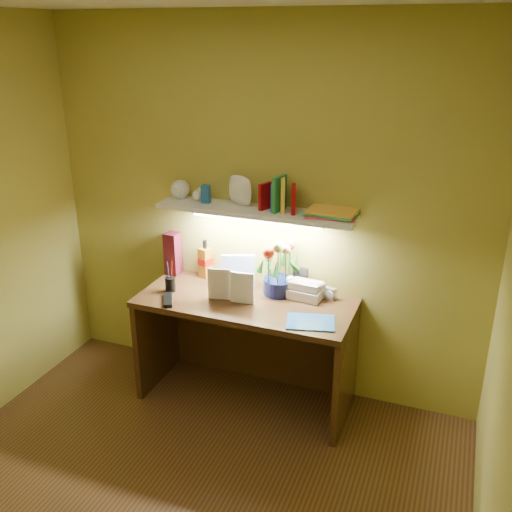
{
  "coord_description": "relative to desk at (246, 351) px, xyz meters",
  "views": [
    {
      "loc": [
        1.25,
        -1.87,
        2.37
      ],
      "look_at": [
        0.02,
        1.35,
        1.0
      ],
      "focal_mm": 40.0,
      "sensor_mm": 36.0,
      "label": 1
    }
  ],
  "objects": [
    {
      "name": "desk_book_a",
      "position": [
        -0.24,
        -0.06,
        0.48
      ],
      "size": [
        0.16,
        0.04,
        0.21
      ],
      "primitive_type": "imported",
      "rotation": [
        0.0,
        0.0,
        0.15
      ],
      "color": "silver",
      "rests_on": "desk"
    },
    {
      "name": "whisky_bottle",
      "position": [
        -0.4,
        0.25,
        0.51
      ],
      "size": [
        0.09,
        0.09,
        0.27
      ],
      "primitive_type": null,
      "rotation": [
        0.0,
        0.0,
        -0.34
      ],
      "color": "#A76713",
      "rests_on": "desk"
    },
    {
      "name": "tv_remote",
      "position": [
        -0.46,
        -0.19,
        0.39
      ],
      "size": [
        0.14,
        0.19,
        0.02
      ],
      "primitive_type": "cube",
      "rotation": [
        0.0,
        0.0,
        0.51
      ],
      "color": "black",
      "rests_on": "desk"
    },
    {
      "name": "wall_shelf",
      "position": [
        0.0,
        0.18,
        0.96
      ],
      "size": [
        1.3,
        0.29,
        0.25
      ],
      "color": "white",
      "rests_on": "ground"
    },
    {
      "name": "whisky_box",
      "position": [
        -0.64,
        0.23,
        0.53
      ],
      "size": [
        0.11,
        0.11,
        0.3
      ],
      "primitive_type": "cube",
      "rotation": [
        0.0,
        0.0,
        -0.09
      ],
      "color": "#54131F",
      "rests_on": "desk"
    },
    {
      "name": "flower_bouquet",
      "position": [
        0.17,
        0.18,
        0.55
      ],
      "size": [
        0.24,
        0.24,
        0.36
      ],
      "primitive_type": null,
      "rotation": [
        0.0,
        0.0,
        -0.09
      ],
      "color": "#0B113E",
      "rests_on": "desk"
    },
    {
      "name": "art_card",
      "position": [
        -0.12,
        0.18,
        0.49
      ],
      "size": [
        0.23,
        0.12,
        0.23
      ],
      "primitive_type": null,
      "rotation": [
        0.0,
        0.0,
        0.36
      ],
      "color": "white",
      "rests_on": "desk"
    },
    {
      "name": "telephone",
      "position": [
        0.35,
        0.18,
        0.44
      ],
      "size": [
        0.24,
        0.18,
        0.13
      ],
      "primitive_type": null,
      "rotation": [
        0.0,
        0.0,
        -0.08
      ],
      "color": "#F4E3D1",
      "rests_on": "desk"
    },
    {
      "name": "desk_book_b",
      "position": [
        -0.08,
        -0.05,
        0.48
      ],
      "size": [
        0.16,
        0.03,
        0.21
      ],
      "primitive_type": "imported",
      "rotation": [
        0.0,
        0.0,
        0.06
      ],
      "color": "white",
      "rests_on": "desk"
    },
    {
      "name": "pen_cup",
      "position": [
        -0.52,
        -0.05,
        0.46
      ],
      "size": [
        0.09,
        0.09,
        0.16
      ],
      "primitive_type": "cylinder",
      "rotation": [
        0.0,
        0.0,
        0.33
      ],
      "color": "black",
      "rests_on": "desk"
    },
    {
      "name": "desk_clock",
      "position": [
        0.5,
        0.22,
        0.41
      ],
      "size": [
        0.08,
        0.06,
        0.08
      ],
      "primitive_type": "cube",
      "rotation": [
        0.0,
        0.0,
        -0.31
      ],
      "color": "silver",
      "rests_on": "desk"
    },
    {
      "name": "blue_folder",
      "position": [
        0.48,
        -0.14,
        0.38
      ],
      "size": [
        0.33,
        0.27,
        0.01
      ],
      "primitive_type": "cube",
      "rotation": [
        0.0,
        0.0,
        0.25
      ],
      "color": "#1D5DAA",
      "rests_on": "desk"
    },
    {
      "name": "desk",
      "position": [
        0.0,
        0.0,
        0.0
      ],
      "size": [
        1.4,
        0.6,
        0.75
      ],
      "primitive_type": "cube",
      "color": "#3A240F",
      "rests_on": "ground"
    }
  ]
}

